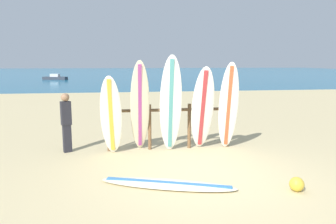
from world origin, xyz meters
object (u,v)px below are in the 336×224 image
(surfboard_leaning_center_left, at_px, (171,105))
(surfboard_leaning_center, at_px, (203,109))
(beachgoer_standing, at_px, (66,120))
(surfboard_rack, at_px, (170,121))
(surfboard_lying_on_sand, at_px, (167,184))
(beach_ball, at_px, (297,184))
(surfboard_leaning_center_right, at_px, (228,107))
(surfboard_leaning_left, at_px, (140,107))
(small_boat_offshore, at_px, (55,78))
(surfboard_leaning_far_left, at_px, (111,116))

(surfboard_leaning_center_left, distance_m, surfboard_leaning_center, 0.83)
(beachgoer_standing, bearing_deg, surfboard_leaning_center, -7.12)
(surfboard_leaning_center, bearing_deg, surfboard_rack, 154.14)
(surfboard_leaning_center_left, relative_size, surfboard_lying_on_sand, 0.94)
(surfboard_leaning_center_left, distance_m, beach_ball, 3.44)
(surfboard_leaning_center_right, height_order, beachgoer_standing, surfboard_leaning_center_right)
(surfboard_leaning_left, bearing_deg, small_boat_offshore, 104.68)
(surfboard_leaning_far_left, relative_size, surfboard_leaning_center_left, 0.80)
(surfboard_leaning_far_left, relative_size, surfboard_leaning_left, 0.85)
(beachgoer_standing, distance_m, small_boat_offshore, 33.61)
(surfboard_leaning_center_left, height_order, small_boat_offshore, surfboard_leaning_center_left)
(surfboard_rack, relative_size, surfboard_leaning_center_right, 1.42)
(surfboard_leaning_center, bearing_deg, surfboard_leaning_center_left, -177.16)
(beachgoer_standing, bearing_deg, surfboard_leaning_center_left, -10.20)
(surfboard_leaning_center_left, xyz_separation_m, surfboard_leaning_center, (0.81, 0.04, -0.14))
(surfboard_leaning_left, xyz_separation_m, beach_ball, (2.62, -2.83, -1.03))
(surfboard_leaning_left, distance_m, surfboard_lying_on_sand, 2.56)
(surfboard_leaning_far_left, height_order, surfboard_leaning_center_right, surfboard_leaning_center_right)
(surfboard_leaning_left, distance_m, beach_ball, 3.99)
(beach_ball, bearing_deg, surfboard_leaning_center_right, 98.00)
(surfboard_rack, height_order, surfboard_leaning_far_left, surfboard_leaning_far_left)
(surfboard_lying_on_sand, distance_m, beach_ball, 2.32)
(surfboard_leaning_center_left, height_order, surfboard_leaning_center, surfboard_leaning_center_left)
(beach_ball, bearing_deg, surfboard_leaning_left, 132.79)
(surfboard_rack, xyz_separation_m, surfboard_lying_on_sand, (-0.41, -2.52, -0.71))
(surfboard_leaning_far_left, distance_m, beach_ball, 4.38)
(small_boat_offshore, bearing_deg, surfboard_leaning_center_left, -74.19)
(surfboard_leaning_center_left, xyz_separation_m, beach_ball, (1.87, -2.67, -1.10))
(surfboard_leaning_center, relative_size, surfboard_leaning_center_right, 0.96)
(surfboard_leaning_center, distance_m, small_boat_offshore, 34.87)
(surfboard_rack, xyz_separation_m, surfboard_leaning_left, (-0.78, -0.25, 0.42))
(surfboard_leaning_far_left, bearing_deg, beach_ball, -39.27)
(surfboard_rack, distance_m, surfboard_leaning_center, 0.93)
(surfboard_leaning_center_left, height_order, beachgoer_standing, surfboard_leaning_center_left)
(surfboard_leaning_center_left, distance_m, surfboard_leaning_center_right, 1.49)
(surfboard_leaning_center, bearing_deg, small_boat_offshore, 107.11)
(beachgoer_standing, relative_size, small_boat_offshore, 0.49)
(surfboard_leaning_center_right, bearing_deg, surfboard_lying_on_sand, -131.00)
(beach_ball, bearing_deg, surfboard_lying_on_sand, 165.94)
(surfboard_leaning_left, bearing_deg, beach_ball, -47.21)
(beach_ball, bearing_deg, surfboard_leaning_far_left, 140.73)
(surfboard_leaning_far_left, height_order, surfboard_leaning_center, surfboard_leaning_center)
(surfboard_leaning_left, relative_size, small_boat_offshore, 0.77)
(surfboard_lying_on_sand, bearing_deg, small_boat_offshore, 104.35)
(surfboard_leaning_far_left, xyz_separation_m, beachgoer_standing, (-1.13, 0.41, -0.16))
(small_boat_offshore, bearing_deg, surfboard_leaning_center_right, -71.83)
(surfboard_leaning_center, bearing_deg, surfboard_leaning_center_right, -0.02)
(surfboard_leaning_center_right, distance_m, surfboard_lying_on_sand, 3.05)
(surfboard_leaning_left, xyz_separation_m, surfboard_lying_on_sand, (0.38, -2.27, -1.13))
(surfboard_leaning_center_right, bearing_deg, beachgoer_standing, 174.04)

